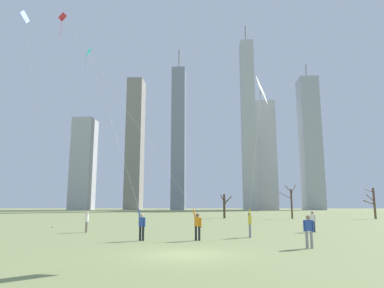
{
  "coord_description": "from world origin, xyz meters",
  "views": [
    {
      "loc": [
        1.18,
        -15.74,
        2.14
      ],
      "look_at": [
        0.0,
        6.0,
        5.93
      ],
      "focal_mm": 32.67,
      "sensor_mm": 36.0,
      "label": 1
    }
  ],
  "objects_px": {
    "kite_flyer_midfield_left_white": "(252,196)",
    "bare_tree_right_of_center": "(373,202)",
    "kite_flyer_far_back_red": "(179,197)",
    "bystander_strolling_midfield": "(313,221)",
    "distant_kite_drifting_right_blue": "(27,36)",
    "bare_tree_far_right_edge": "(291,202)",
    "bystander_far_off_by_trees": "(309,230)",
    "kite_flyer_midfield_center_teal": "(132,194)",
    "bare_tree_leftmost": "(224,205)",
    "bystander_watching_nearby": "(87,221)"
  },
  "relations": [
    {
      "from": "bare_tree_right_of_center",
      "to": "distant_kite_drifting_right_blue",
      "type": "bearing_deg",
      "value": -143.01
    },
    {
      "from": "bystander_far_off_by_trees",
      "to": "bare_tree_far_right_edge",
      "type": "bearing_deg",
      "value": 78.58
    },
    {
      "from": "bystander_far_off_by_trees",
      "to": "bystander_watching_nearby",
      "type": "xyz_separation_m",
      "value": [
        -14.66,
        9.34,
        0.0
      ]
    },
    {
      "from": "kite_flyer_midfield_center_teal",
      "to": "bare_tree_far_right_edge",
      "type": "height_order",
      "value": "kite_flyer_midfield_center_teal"
    },
    {
      "from": "kite_flyer_midfield_center_teal",
      "to": "distant_kite_drifting_right_blue",
      "type": "xyz_separation_m",
      "value": [
        -9.83,
        3.4,
        12.95
      ]
    },
    {
      "from": "bystander_watching_nearby",
      "to": "distant_kite_drifting_right_blue",
      "type": "bearing_deg",
      "value": -160.74
    },
    {
      "from": "kite_flyer_midfield_center_teal",
      "to": "kite_flyer_midfield_left_white",
      "type": "bearing_deg",
      "value": -1.94
    },
    {
      "from": "bystander_far_off_by_trees",
      "to": "bare_tree_right_of_center",
      "type": "relative_size",
      "value": 0.34
    },
    {
      "from": "distant_kite_drifting_right_blue",
      "to": "bare_tree_leftmost",
      "type": "relative_size",
      "value": 4.63
    },
    {
      "from": "kite_flyer_far_back_red",
      "to": "bystander_far_off_by_trees",
      "type": "bearing_deg",
      "value": -28.65
    },
    {
      "from": "kite_flyer_midfield_left_white",
      "to": "kite_flyer_far_back_red",
      "type": "bearing_deg",
      "value": -178.03
    },
    {
      "from": "bystander_strolling_midfield",
      "to": "bystander_far_off_by_trees",
      "type": "height_order",
      "value": "same"
    },
    {
      "from": "kite_flyer_midfield_left_white",
      "to": "bystander_watching_nearby",
      "type": "bearing_deg",
      "value": 156.23
    },
    {
      "from": "kite_flyer_far_back_red",
      "to": "bare_tree_far_right_edge",
      "type": "bearing_deg",
      "value": 66.9
    },
    {
      "from": "kite_flyer_midfield_left_white",
      "to": "bare_tree_right_of_center",
      "type": "relative_size",
      "value": 1.8
    },
    {
      "from": "bystander_watching_nearby",
      "to": "kite_flyer_far_back_red",
      "type": "bearing_deg",
      "value": -35.63
    },
    {
      "from": "kite_flyer_midfield_left_white",
      "to": "kite_flyer_midfield_center_teal",
      "type": "height_order",
      "value": "kite_flyer_midfield_center_teal"
    },
    {
      "from": "kite_flyer_midfield_center_teal",
      "to": "bystander_watching_nearby",
      "type": "bearing_deg",
      "value": 132.39
    },
    {
      "from": "bare_tree_far_right_edge",
      "to": "kite_flyer_midfield_left_white",
      "type": "bearing_deg",
      "value": -106.37
    },
    {
      "from": "bystander_watching_nearby",
      "to": "bare_tree_leftmost",
      "type": "relative_size",
      "value": 0.42
    },
    {
      "from": "kite_flyer_midfield_left_white",
      "to": "distant_kite_drifting_right_blue",
      "type": "xyz_separation_m",
      "value": [
        -17.46,
        3.66,
        13.06
      ]
    },
    {
      "from": "kite_flyer_far_back_red",
      "to": "bare_tree_leftmost",
      "type": "height_order",
      "value": "kite_flyer_far_back_red"
    },
    {
      "from": "kite_flyer_midfield_left_white",
      "to": "bare_tree_right_of_center",
      "type": "xyz_separation_m",
      "value": [
        22.39,
        33.68,
        -0.22
      ]
    },
    {
      "from": "bare_tree_right_of_center",
      "to": "bare_tree_far_right_edge",
      "type": "bearing_deg",
      "value": 179.9
    },
    {
      "from": "kite_flyer_midfield_center_teal",
      "to": "kite_flyer_far_back_red",
      "type": "bearing_deg",
      "value": -7.67
    },
    {
      "from": "bystander_strolling_midfield",
      "to": "kite_flyer_midfield_left_white",
      "type": "bearing_deg",
      "value": -129.56
    },
    {
      "from": "kite_flyer_far_back_red",
      "to": "bystander_far_off_by_trees",
      "type": "distance_m",
      "value": 8.0
    },
    {
      "from": "bare_tree_leftmost",
      "to": "kite_flyer_far_back_red",
      "type": "bearing_deg",
      "value": -96.68
    },
    {
      "from": "kite_flyer_midfield_left_white",
      "to": "bare_tree_leftmost",
      "type": "xyz_separation_m",
      "value": [
        -0.43,
        34.98,
        -0.62
      ]
    },
    {
      "from": "bystander_far_off_by_trees",
      "to": "kite_flyer_far_back_red",
      "type": "bearing_deg",
      "value": 151.35
    },
    {
      "from": "kite_flyer_midfield_left_white",
      "to": "kite_flyer_midfield_center_teal",
      "type": "bearing_deg",
      "value": 178.06
    },
    {
      "from": "kite_flyer_midfield_left_white",
      "to": "bare_tree_right_of_center",
      "type": "bearing_deg",
      "value": 56.38
    },
    {
      "from": "kite_flyer_far_back_red",
      "to": "bystander_far_off_by_trees",
      "type": "height_order",
      "value": "kite_flyer_far_back_red"
    },
    {
      "from": "bare_tree_leftmost",
      "to": "bare_tree_far_right_edge",
      "type": "bearing_deg",
      "value": -7.06
    },
    {
      "from": "kite_flyer_far_back_red",
      "to": "bare_tree_right_of_center",
      "type": "xyz_separation_m",
      "value": [
        26.94,
        33.84,
        -0.14
      ]
    },
    {
      "from": "bare_tree_leftmost",
      "to": "bare_tree_far_right_edge",
      "type": "xyz_separation_m",
      "value": [
        10.33,
        -1.28,
        0.47
      ]
    },
    {
      "from": "bystander_strolling_midfield",
      "to": "bystander_watching_nearby",
      "type": "distance_m",
      "value": 17.88
    },
    {
      "from": "bare_tree_right_of_center",
      "to": "bystander_strolling_midfield",
      "type": "bearing_deg",
      "value": -122.02
    },
    {
      "from": "bare_tree_leftmost",
      "to": "bystander_watching_nearby",
      "type": "bearing_deg",
      "value": -111.99
    },
    {
      "from": "bystander_far_off_by_trees",
      "to": "kite_flyer_midfield_left_white",
      "type": "bearing_deg",
      "value": 120.59
    },
    {
      "from": "kite_flyer_midfield_left_white",
      "to": "bare_tree_right_of_center",
      "type": "distance_m",
      "value": 40.44
    },
    {
      "from": "bystander_strolling_midfield",
      "to": "bare_tree_leftmost",
      "type": "distance_m",
      "value": 28.98
    },
    {
      "from": "kite_flyer_midfield_center_teal",
      "to": "bare_tree_right_of_center",
      "type": "xyz_separation_m",
      "value": [
        30.02,
        33.42,
        -0.33
      ]
    },
    {
      "from": "bystander_far_off_by_trees",
      "to": "bare_tree_right_of_center",
      "type": "bearing_deg",
      "value": 61.88
    },
    {
      "from": "bare_tree_right_of_center",
      "to": "bare_tree_far_right_edge",
      "type": "distance_m",
      "value": 12.49
    },
    {
      "from": "bystander_strolling_midfield",
      "to": "distant_kite_drifting_right_blue",
      "type": "xyz_separation_m",
      "value": [
        -22.94,
        -2.97,
        14.86
      ]
    },
    {
      "from": "kite_flyer_far_back_red",
      "to": "bystander_strolling_midfield",
      "type": "bearing_deg",
      "value": 34.11
    },
    {
      "from": "bystander_far_off_by_trees",
      "to": "bare_tree_right_of_center",
      "type": "distance_m",
      "value": 42.64
    },
    {
      "from": "kite_flyer_midfield_center_teal",
      "to": "bare_tree_far_right_edge",
      "type": "bearing_deg",
      "value": 62.35
    },
    {
      "from": "bare_tree_leftmost",
      "to": "bare_tree_far_right_edge",
      "type": "height_order",
      "value": "bare_tree_far_right_edge"
    }
  ]
}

